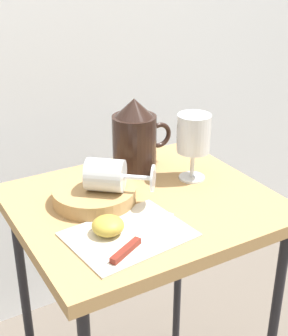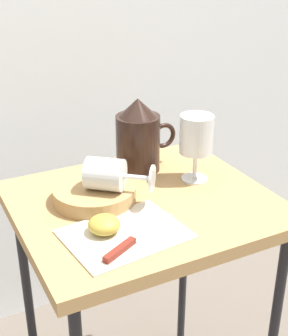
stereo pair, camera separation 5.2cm
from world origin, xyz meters
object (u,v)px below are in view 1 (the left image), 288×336
at_px(knife, 135,243).
at_px(wine_glass_upright, 194,137).
at_px(basket_tray, 94,195).
at_px(apple_half_left, 108,226).
at_px(pitcher, 135,141).
at_px(table, 144,227).
at_px(wine_glass_tipped_near, 108,175).

bearing_deg(knife, wine_glass_upright, 35.44).
distance_m(basket_tray, apple_half_left, 0.14).
bearing_deg(pitcher, apple_half_left, -128.99).
relative_size(apple_half_left, knife, 0.33).
xyz_separation_m(pitcher, wine_glass_upright, (0.09, -0.12, 0.03)).
height_order(basket_tray, apple_half_left, apple_half_left).
bearing_deg(wine_glass_upright, table, -166.97).
bearing_deg(pitcher, basket_tray, -147.21).
bearing_deg(knife, pitcher, 60.84).
bearing_deg(basket_tray, knife, -92.33).
bearing_deg(table, basket_tray, 153.70).
distance_m(table, pitcher, 0.22).
distance_m(wine_glass_upright, apple_half_left, 0.33).
bearing_deg(wine_glass_upright, wine_glass_tipped_near, -176.93).
xyz_separation_m(wine_glass_tipped_near, knife, (-0.03, -0.18, -0.06)).
xyz_separation_m(table, basket_tray, (-0.10, 0.05, 0.09)).
height_order(wine_glass_upright, knife, wine_glass_upright).
relative_size(table, basket_tray, 3.82).
height_order(basket_tray, wine_glass_upright, wine_glass_upright).
bearing_deg(apple_half_left, basket_tray, 76.04).
distance_m(wine_glass_upright, wine_glass_tipped_near, 0.24).
height_order(pitcher, knife, pitcher).
height_order(wine_glass_tipped_near, apple_half_left, wine_glass_tipped_near).
height_order(pitcher, apple_half_left, pitcher).
distance_m(pitcher, knife, 0.36).
distance_m(wine_glass_upright, knife, 0.34).
xyz_separation_m(basket_tray, pitcher, (0.16, 0.10, 0.06)).
distance_m(table, apple_half_left, 0.19).
bearing_deg(pitcher, knife, -119.16).
distance_m(basket_tray, wine_glass_upright, 0.27).
height_order(table, apple_half_left, apple_half_left).
xyz_separation_m(apple_half_left, knife, (0.03, -0.06, -0.01)).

